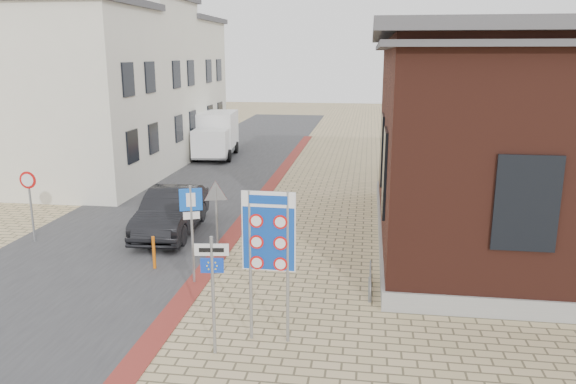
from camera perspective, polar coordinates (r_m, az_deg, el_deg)
The scene contains 15 objects.
ground at distance 13.37m, azimuth -3.44°, elevation -12.98°, with size 120.00×120.00×0.00m, color tan.
road_strip at distance 28.48m, azimuth -8.24°, elevation 1.50°, with size 7.00×60.00×0.02m, color #38383A.
curb_strip at distance 22.93m, azimuth -3.33°, elevation -1.38°, with size 0.60×40.00×0.02m, color maroon.
townhouse_near at distance 27.30m, azimuth -21.65°, elevation 8.98°, with size 7.40×6.40×8.30m.
townhouse_mid at distance 32.62m, azimuth -16.48°, elevation 10.72°, with size 7.40×6.40×9.10m.
townhouse_far at distance 38.18m, azimuth -12.68°, elevation 10.72°, with size 7.40×6.40×8.30m.
bike_rack at distance 15.02m, azimuth 8.35°, elevation -8.87°, with size 0.08×1.80×0.60m.
sedan at distance 19.70m, azimuth -11.77°, elevation -1.94°, with size 1.62×4.66×1.53m, color black.
box_truck at distance 33.86m, azimuth -7.30°, elevation 5.81°, with size 2.50×5.19×2.63m.
border_sign at distance 11.64m, azimuth -1.97°, elevation -4.30°, with size 1.13×0.09×3.32m.
essen_sign at distance 11.46m, azimuth -7.67°, elevation -8.53°, with size 0.68×0.13×2.54m.
parking_sign at distance 15.00m, azimuth -9.78°, elevation -2.49°, with size 0.57×0.25×2.71m.
yield_sign at distance 17.13m, azimuth -7.34°, elevation -0.82°, with size 0.79×0.28×2.27m.
speed_sign at distance 19.93m, azimuth -24.75°, elevation -0.30°, with size 0.56×0.07×2.38m.
bollard at distance 16.61m, azimuth -13.46°, elevation -6.02°, with size 0.09×0.09×0.98m, color #D5600B.
Camera 1 is at (2.47, -11.67, 6.02)m, focal length 35.00 mm.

